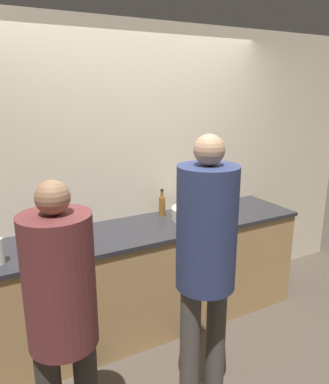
# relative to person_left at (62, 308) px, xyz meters

# --- Properties ---
(ground_plane) EXTENTS (14.00, 14.00, 0.00)m
(ground_plane) POSITION_rel_person_left_xyz_m (0.99, 0.59, -0.99)
(ground_plane) COLOR #4C4238
(wall_back) EXTENTS (5.20, 0.06, 2.60)m
(wall_back) POSITION_rel_person_left_xyz_m (0.99, 1.30, 0.31)
(wall_back) COLOR beige
(wall_back) RESTS_ON ground_plane
(counter) EXTENTS (2.72, 0.70, 0.93)m
(counter) POSITION_rel_person_left_xyz_m (0.99, 0.97, -0.52)
(counter) COLOR tan
(counter) RESTS_ON ground_plane
(person_left) EXTENTS (0.35, 0.35, 1.65)m
(person_left) POSITION_rel_person_left_xyz_m (0.00, 0.00, 0.00)
(person_left) COLOR #38332D
(person_left) RESTS_ON ground_plane
(person_center) EXTENTS (0.37, 0.37, 1.81)m
(person_center) POSITION_rel_person_left_xyz_m (0.88, 0.02, 0.11)
(person_center) COLOR #4C4742
(person_center) RESTS_ON ground_plane
(fruit_bowl) EXTENTS (0.37, 0.37, 0.14)m
(fruit_bowl) POSITION_rel_person_left_xyz_m (1.38, 0.94, -0.00)
(fruit_bowl) COLOR beige
(fruit_bowl) RESTS_ON counter
(utensil_crock) EXTENTS (0.11, 0.11, 0.29)m
(utensil_crock) POSITION_rel_person_left_xyz_m (1.81, 1.12, 0.02)
(utensil_crock) COLOR #ADA393
(utensil_crock) RESTS_ON counter
(bottle_amber) EXTENTS (0.06, 0.06, 0.25)m
(bottle_amber) POSITION_rel_person_left_xyz_m (1.19, 1.16, 0.04)
(bottle_amber) COLOR brown
(bottle_amber) RESTS_ON counter
(cup_white) EXTENTS (0.07, 0.07, 0.09)m
(cup_white) POSITION_rel_person_left_xyz_m (0.25, 0.78, -0.01)
(cup_white) COLOR white
(cup_white) RESTS_ON counter
(cup_red) EXTENTS (0.09, 0.09, 0.10)m
(cup_red) POSITION_rel_person_left_xyz_m (0.35, 0.85, -0.01)
(cup_red) COLOR #A33D33
(cup_red) RESTS_ON counter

